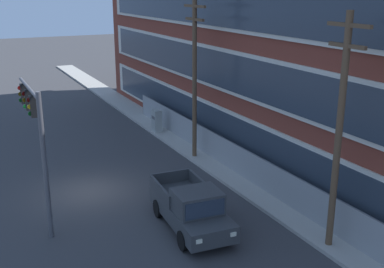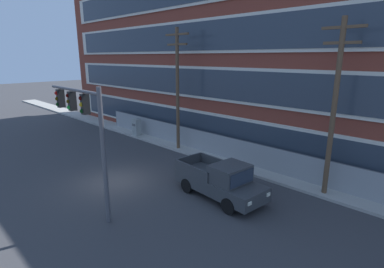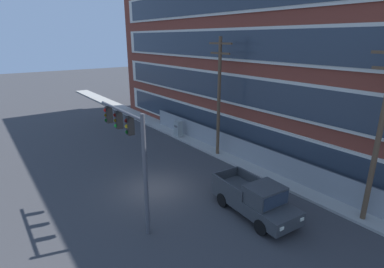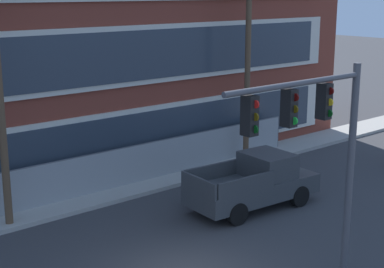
{
  "view_description": "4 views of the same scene",
  "coord_description": "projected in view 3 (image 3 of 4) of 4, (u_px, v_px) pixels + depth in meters",
  "views": [
    {
      "loc": [
        22.12,
        -5.29,
        9.82
      ],
      "look_at": [
        2.61,
        4.45,
        3.12
      ],
      "focal_mm": 45.0,
      "sensor_mm": 36.0,
      "label": 1
    },
    {
      "loc": [
        14.97,
        -8.44,
        7.22
      ],
      "look_at": [
        3.57,
        2.92,
        3.05
      ],
      "focal_mm": 28.0,
      "sensor_mm": 36.0,
      "label": 2
    },
    {
      "loc": [
        15.17,
        -8.28,
        9.18
      ],
      "look_at": [
        1.36,
        1.87,
        3.66
      ],
      "focal_mm": 28.0,
      "sensor_mm": 36.0,
      "label": 3
    },
    {
      "loc": [
        -9.41,
        -11.4,
        7.9
      ],
      "look_at": [
        2.46,
        2.54,
        3.4
      ],
      "focal_mm": 55.0,
      "sensor_mm": 36.0,
      "label": 4
    }
  ],
  "objects": [
    {
      "name": "sidewalk_building_side",
      "position": [
        239.0,
        160.0,
        23.31
      ],
      "size": [
        80.0,
        1.99,
        0.16
      ],
      "primitive_type": "cube",
      "color": "#9E9B93",
      "rests_on": "ground"
    },
    {
      "name": "pickup_truck_dark_grey",
      "position": [
        256.0,
        199.0,
        15.99
      ],
      "size": [
        5.27,
        2.39,
        1.99
      ],
      "color": "#383A3D",
      "rests_on": "ground"
    },
    {
      "name": "electrical_cabinet",
      "position": [
        178.0,
        129.0,
        28.63
      ],
      "size": [
        0.73,
        0.55,
        1.68
      ],
      "color": "#939993",
      "rests_on": "ground"
    },
    {
      "name": "utility_pole_midblock",
      "position": [
        380.0,
        132.0,
        14.25
      ],
      "size": [
        2.02,
        0.26,
        9.06
      ],
      "color": "brown",
      "rests_on": "ground"
    },
    {
      "name": "chain_link_fence",
      "position": [
        242.0,
        150.0,
        23.18
      ],
      "size": [
        25.15,
        0.06,
        1.75
      ],
      "color": "gray",
      "rests_on": "ground"
    },
    {
      "name": "utility_pole_near_corner",
      "position": [
        219.0,
        93.0,
        22.99
      ],
      "size": [
        2.41,
        0.26,
        9.3
      ],
      "color": "brown",
      "rests_on": "ground"
    },
    {
      "name": "brick_mill_building",
      "position": [
        274.0,
        43.0,
        24.99
      ],
      "size": [
        40.05,
        9.02,
        17.45
      ],
      "color": "brown",
      "rests_on": "ground"
    },
    {
      "name": "ground_plane",
      "position": [
        156.0,
        189.0,
        19.12
      ],
      "size": [
        160.0,
        160.0,
        0.0
      ],
      "primitive_type": "plane",
      "color": "#38383A"
    },
    {
      "name": "traffic_signal_mast",
      "position": [
        129.0,
        141.0,
        14.6
      ],
      "size": [
        4.88,
        0.43,
        6.05
      ],
      "color": "#4C4C51",
      "rests_on": "ground"
    }
  ]
}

